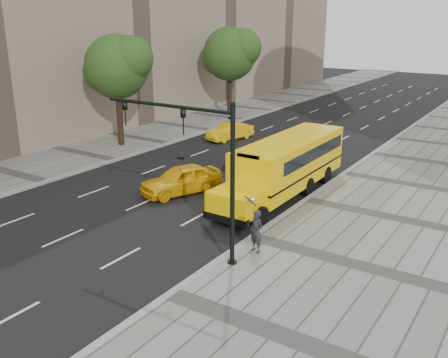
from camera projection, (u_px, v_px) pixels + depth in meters
The scene contains 12 objects.
ground at pixel (212, 182), 29.28m from camera, with size 140.00×140.00×0.00m, color black.
sidewalk_museum at pixel (426, 226), 22.97m from camera, with size 12.00×140.00×0.15m, color gray.
sidewalk_far at pixel (83, 154), 35.02m from camera, with size 6.00×140.00×0.15m, color gray.
curb_museum at pixel (306, 201), 26.11m from camera, with size 0.30×140.00×0.15m, color gray.
curb_far at pixel (114, 160), 33.44m from camera, with size 0.30×140.00×0.15m, color gray.
tree_b at pixel (117, 66), 35.51m from camera, with size 5.14×4.57×8.15m.
tree_c at pixel (230, 53), 47.33m from camera, with size 5.69×5.06×8.45m.
school_bus at pixel (287, 162), 26.94m from camera, with size 2.96×11.56×3.19m.
taxi_near at pixel (181, 179), 27.24m from camera, with size 1.84×4.58×1.56m, color #F6B70B.
taxi_far at pixel (230, 131), 39.31m from camera, with size 1.40×4.02×1.32m, color #F6B70B.
pedestrian at pixel (256, 231), 19.99m from camera, with size 0.65×0.42×1.77m, color #24252A.
traffic_signal at pixel (201, 160), 18.84m from camera, with size 6.18×0.36×6.40m.
Camera 1 is at (15.90, -22.81, 9.20)m, focal length 40.00 mm.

